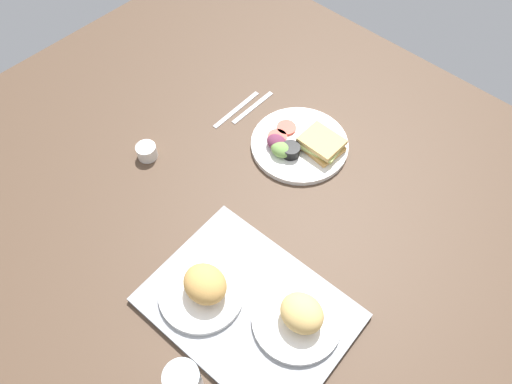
# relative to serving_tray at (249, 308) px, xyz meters

# --- Properties ---
(ground_plane) EXTENTS (1.90, 1.50, 0.03)m
(ground_plane) POSITION_rel_serving_tray_xyz_m (0.17, -0.26, -0.02)
(ground_plane) COLOR #4C3828
(serving_tray) EXTENTS (0.47, 0.35, 0.02)m
(serving_tray) POSITION_rel_serving_tray_xyz_m (0.00, 0.00, 0.00)
(serving_tray) COLOR gray
(serving_tray) RESTS_ON ground_plane
(bread_plate_near) EXTENTS (0.20, 0.20, 0.08)m
(bread_plate_near) POSITION_rel_serving_tray_xyz_m (-0.10, -0.05, 0.04)
(bread_plate_near) COLOR white
(bread_plate_near) RESTS_ON serving_tray
(bread_plate_far) EXTENTS (0.20, 0.20, 0.08)m
(bread_plate_far) POSITION_rel_serving_tray_xyz_m (0.10, 0.04, 0.04)
(bread_plate_far) COLOR white
(bread_plate_far) RESTS_ON serving_tray
(plate_with_salad) EXTENTS (0.27, 0.27, 0.05)m
(plate_with_salad) POSITION_rel_serving_tray_xyz_m (0.22, -0.44, 0.01)
(plate_with_salad) COLOR white
(plate_with_salad) RESTS_ON ground_plane
(drinking_glass) EXTENTS (0.07, 0.07, 0.11)m
(drinking_glass) POSITION_rel_serving_tray_xyz_m (-0.03, 0.21, 0.05)
(drinking_glass) COLOR silver
(drinking_glass) RESTS_ON ground_plane
(espresso_cup) EXTENTS (0.06, 0.06, 0.04)m
(espresso_cup) POSITION_rel_serving_tray_xyz_m (0.51, -0.13, 0.01)
(espresso_cup) COLOR silver
(espresso_cup) RESTS_ON ground_plane
(fork) EXTENTS (0.02, 0.17, 0.01)m
(fork) POSITION_rel_serving_tray_xyz_m (0.43, -0.47, -0.01)
(fork) COLOR #B7B7BC
(fork) RESTS_ON ground_plane
(knife) EXTENTS (0.02, 0.19, 0.01)m
(knife) POSITION_rel_serving_tray_xyz_m (0.46, -0.43, -0.01)
(knife) COLOR #B7B7BC
(knife) RESTS_ON ground_plane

